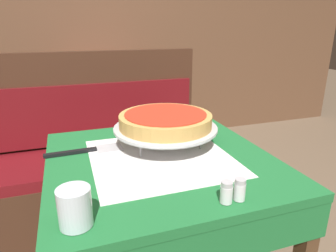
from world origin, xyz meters
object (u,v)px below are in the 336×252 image
(pizza_server, at_px, (87,150))
(pepper_shaker, at_px, (240,189))
(booth_bench, at_px, (94,175))
(deep_dish_pizza, at_px, (165,120))
(dining_table_rear, at_px, (106,96))
(condiment_caddy, at_px, (105,77))
(dining_table_front, at_px, (161,181))
(water_glass_near, at_px, (75,207))
(pizza_pan_stand, at_px, (166,129))
(salt_shaker, at_px, (226,192))

(pizza_server, relative_size, pepper_shaker, 4.59)
(booth_bench, distance_m, pepper_shaker, 1.23)
(deep_dish_pizza, xyz_separation_m, pepper_shaker, (0.07, -0.44, -0.08))
(dining_table_rear, height_order, condiment_caddy, condiment_caddy)
(dining_table_front, distance_m, water_glass_near, 0.46)
(dining_table_front, xyz_separation_m, dining_table_rear, (0.02, 1.65, -0.03))
(booth_bench, distance_m, condiment_caddy, 1.06)
(deep_dish_pizza, height_order, condiment_caddy, condiment_caddy)
(condiment_caddy, bearing_deg, pepper_shaker, -87.48)
(dining_table_rear, xyz_separation_m, deep_dish_pizza, (0.03, -1.56, 0.24))
(pizza_pan_stand, distance_m, condiment_caddy, 1.59)
(dining_table_rear, relative_size, salt_shaker, 11.60)
(condiment_caddy, bearing_deg, pizza_pan_stand, -89.26)
(condiment_caddy, bearing_deg, pizza_server, -100.35)
(deep_dish_pizza, relative_size, pepper_shaker, 5.68)
(booth_bench, relative_size, water_glass_near, 14.60)
(booth_bench, distance_m, pizza_pan_stand, 0.87)
(dining_table_rear, height_order, pepper_shaker, pepper_shaker)
(booth_bench, bearing_deg, deep_dish_pizza, -69.45)
(water_glass_near, relative_size, pepper_shaker, 1.54)
(pizza_server, bearing_deg, salt_shaker, -55.55)
(pizza_pan_stand, bearing_deg, condiment_caddy, 90.74)
(condiment_caddy, bearing_deg, water_glass_near, -99.77)
(pizza_server, bearing_deg, pepper_shaker, -52.33)
(dining_table_rear, xyz_separation_m, pepper_shaker, (0.10, -1.99, 0.16))
(water_glass_near, bearing_deg, pepper_shaker, -4.11)
(pizza_pan_stand, bearing_deg, water_glass_near, -131.89)
(pizza_pan_stand, xyz_separation_m, water_glass_near, (-0.36, -0.41, -0.02))
(pizza_pan_stand, relative_size, pizza_server, 1.39)
(dining_table_rear, distance_m, water_glass_near, 2.00)
(salt_shaker, bearing_deg, dining_table_rear, 91.73)
(dining_table_front, height_order, booth_bench, booth_bench)
(booth_bench, distance_m, deep_dish_pizza, 0.89)
(booth_bench, height_order, pizza_pan_stand, booth_bench)
(pizza_pan_stand, bearing_deg, dining_table_rear, 91.21)
(pizza_server, distance_m, pepper_shaker, 0.61)
(pizza_pan_stand, bearing_deg, dining_table_front, -118.12)
(dining_table_front, bearing_deg, salt_shaker, -77.07)
(pizza_pan_stand, bearing_deg, booth_bench, 110.55)
(water_glass_near, bearing_deg, pizza_pan_stand, 48.11)
(booth_bench, relative_size, pizza_pan_stand, 3.51)
(water_glass_near, bearing_deg, dining_table_rear, 80.43)
(pizza_server, distance_m, salt_shaker, 0.58)
(booth_bench, height_order, pepper_shaker, booth_bench)
(deep_dish_pizza, height_order, water_glass_near, deep_dish_pizza)
(pizza_pan_stand, xyz_separation_m, pizza_server, (-0.30, 0.04, -0.07))
(pizza_pan_stand, height_order, pizza_server, pizza_pan_stand)
(dining_table_rear, height_order, deep_dish_pizza, deep_dish_pizza)
(dining_table_rear, height_order, pizza_server, pizza_server)
(water_glass_near, bearing_deg, dining_table_front, 44.76)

